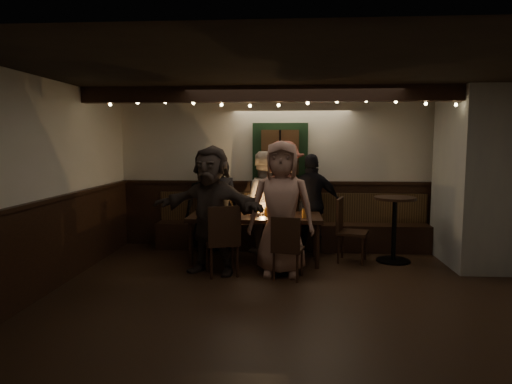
# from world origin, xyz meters

# --- Properties ---
(room) EXTENTS (6.02, 5.01, 2.62)m
(room) POSITION_xyz_m (1.07, 1.42, 1.07)
(room) COLOR black
(room) RESTS_ON ground
(dining_table) EXTENTS (2.01, 0.86, 0.87)m
(dining_table) POSITION_xyz_m (-0.56, 1.40, 0.66)
(dining_table) COLOR black
(dining_table) RESTS_ON ground
(chair_near_left) EXTENTS (0.56, 0.56, 0.98)m
(chair_near_left) POSITION_xyz_m (-0.93, 0.57, 0.55)
(chair_near_left) COLOR black
(chair_near_left) RESTS_ON ground
(chair_near_right) EXTENTS (0.46, 0.46, 0.86)m
(chair_near_right) POSITION_xyz_m (-0.07, 0.47, 0.48)
(chair_near_right) COLOR black
(chair_near_right) RESTS_ON ground
(chair_end) EXTENTS (0.55, 0.55, 0.97)m
(chair_end) POSITION_xyz_m (0.84, 1.50, 0.55)
(chair_end) COLOR black
(chair_end) RESTS_ON ground
(high_top) EXTENTS (0.63, 0.63, 1.00)m
(high_top) POSITION_xyz_m (1.56, 1.52, 0.63)
(high_top) COLOR black
(high_top) RESTS_ON ground
(person_a) EXTENTS (0.88, 0.68, 1.61)m
(person_a) POSITION_xyz_m (-1.39, 2.06, 0.80)
(person_a) COLOR black
(person_a) RESTS_ON ground
(person_b) EXTENTS (0.58, 0.39, 1.56)m
(person_b) POSITION_xyz_m (-1.17, 2.04, 0.78)
(person_b) COLOR black
(person_b) RESTS_ON ground
(person_c) EXTENTS (0.88, 0.72, 1.67)m
(person_c) POSITION_xyz_m (-0.49, 2.04, 0.84)
(person_c) COLOR #C1AE9B
(person_c) RESTS_ON ground
(person_d) EXTENTS (1.22, 0.74, 1.84)m
(person_d) POSITION_xyz_m (-0.14, 2.09, 0.92)
(person_d) COLOR brown
(person_d) RESTS_ON ground
(person_e) EXTENTS (1.01, 0.55, 1.64)m
(person_e) POSITION_xyz_m (0.34, 2.02, 0.82)
(person_e) COLOR black
(person_e) RESTS_ON ground
(person_f) EXTENTS (1.74, 0.98, 1.79)m
(person_f) POSITION_xyz_m (-1.12, 0.74, 0.89)
(person_f) COLOR #342A25
(person_f) RESTS_ON ground
(person_g) EXTENTS (0.92, 0.62, 1.85)m
(person_g) POSITION_xyz_m (-0.15, 0.73, 0.92)
(person_g) COLOR #9F7363
(person_g) RESTS_ON ground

